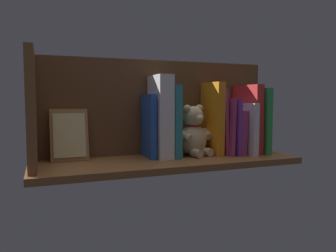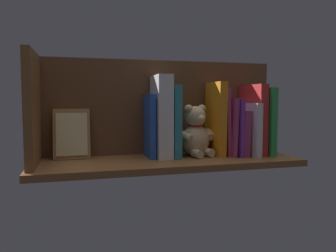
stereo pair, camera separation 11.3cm
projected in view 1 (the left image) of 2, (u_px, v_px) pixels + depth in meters
ground_plane at (168, 162)px, 113.94cm from camera, size 90.94×29.62×2.20cm
shelf_back_panel at (156, 107)px, 124.17cm from camera, size 90.94×1.50×35.31cm
shelf_side_divider at (32, 109)px, 96.96cm from camera, size 2.40×23.62×35.31cm
book_0 at (255, 120)px, 128.39cm from camera, size 2.29×18.33×24.89cm
book_1 at (247, 119)px, 127.85cm from camera, size 3.37×16.91×26.23cm
book_2 at (242, 128)px, 125.96cm from camera, size 2.23×19.11×19.29cm
book_3 at (233, 131)px, 126.45cm from camera, size 3.23×16.07×16.65cm
book_4 at (228, 126)px, 124.93cm from camera, size 1.30×17.12×20.70cm
book_5 at (223, 126)px, 124.83cm from camera, size 2.10×15.88×21.09cm
book_6 at (218, 121)px, 124.94cm from camera, size 2.08×13.93×24.87cm
book_7 at (212, 118)px, 123.78cm from camera, size 3.29×14.25×27.02cm
teddy_bear at (194, 133)px, 120.60cm from camera, size 14.64×13.89×18.72cm
book_8 at (172, 121)px, 118.07cm from camera, size 2.67×13.99×25.65cm
dictionary_thick_white at (160, 117)px, 116.08cm from camera, size 5.21×14.36×29.10cm
book_9 at (148, 126)px, 115.84cm from camera, size 2.04×12.49×22.41cm
picture_frame_leaning at (69, 135)px, 109.65cm from camera, size 12.38×5.00×17.52cm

